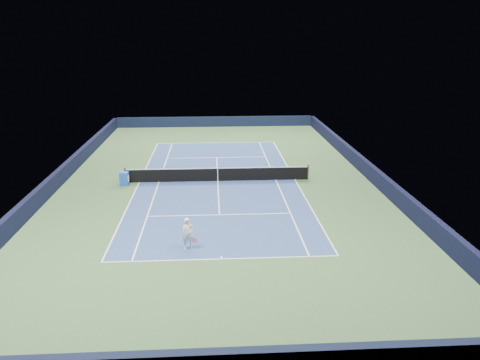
{
  "coord_description": "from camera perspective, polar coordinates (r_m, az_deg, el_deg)",
  "views": [
    {
      "loc": [
        -0.32,
        -31.39,
        10.05
      ],
      "look_at": [
        1.39,
        -3.0,
        1.0
      ],
      "focal_mm": 35.0,
      "sensor_mm": 36.0,
      "label": 1
    }
  ],
  "objects": [
    {
      "name": "ground",
      "position": [
        32.96,
        -2.73,
        -0.12
      ],
      "size": [
        40.0,
        40.0,
        0.0
      ],
      "primitive_type": "plane",
      "color": "#34552E",
      "rests_on": "ground"
    },
    {
      "name": "court_surface",
      "position": [
        32.96,
        -2.73,
        -0.12
      ],
      "size": [
        10.97,
        23.77,
        0.01
      ],
      "primitive_type": "cube",
      "color": "navy",
      "rests_on": "ground"
    },
    {
      "name": "center_mark_near",
      "position": [
        22.08,
        -2.27,
        -9.42
      ],
      "size": [
        0.08,
        0.3,
        0.0
      ],
      "primitive_type": "cube",
      "color": "white",
      "rests_on": "ground"
    },
    {
      "name": "sideline_doubles_left",
      "position": [
        33.36,
        -12.19,
        -0.28
      ],
      "size": [
        0.08,
        23.77,
        0.0
      ],
      "primitive_type": "cube",
      "color": "white",
      "rests_on": "ground"
    },
    {
      "name": "tennis_net",
      "position": [
        32.81,
        -2.74,
        0.72
      ],
      "size": [
        12.9,
        0.1,
        1.07
      ],
      "color": "black",
      "rests_on": "ground"
    },
    {
      "name": "sponsor_cube",
      "position": [
        32.92,
        -13.93,
        0.17
      ],
      "size": [
        0.59,
        0.54,
        0.91
      ],
      "color": "blue",
      "rests_on": "ground"
    },
    {
      "name": "tennis_player",
      "position": [
        22.72,
        -6.37,
        -6.52
      ],
      "size": [
        0.78,
        1.29,
        1.91
      ],
      "color": "white",
      "rests_on": "ground"
    },
    {
      "name": "center_mark_far",
      "position": [
        44.28,
        -2.95,
        4.52
      ],
      "size": [
        0.08,
        0.3,
        0.0
      ],
      "primitive_type": "cube",
      "color": "white",
      "rests_on": "ground"
    },
    {
      "name": "sideline_singles_left",
      "position": [
        33.18,
        -9.85,
        -0.24
      ],
      "size": [
        0.08,
        23.77,
        0.0
      ],
      "primitive_type": "cube",
      "color": "white",
      "rests_on": "ground"
    },
    {
      "name": "center_service_line",
      "position": [
        32.96,
        -2.73,
        -0.11
      ],
      "size": [
        0.08,
        12.8,
        0.0
      ],
      "primitive_type": "cube",
      "color": "white",
      "rests_on": "ground"
    },
    {
      "name": "wall_far",
      "position": [
        52.09,
        -3.06,
        7.12
      ],
      "size": [
        22.0,
        0.35,
        1.1
      ],
      "primitive_type": "cube",
      "color": "black",
      "rests_on": "ground"
    },
    {
      "name": "service_line_far",
      "position": [
        39.1,
        -2.86,
        2.75
      ],
      "size": [
        8.23,
        0.08,
        0.0
      ],
      "primitive_type": "cube",
      "color": "white",
      "rests_on": "ground"
    },
    {
      "name": "wall_right",
      "position": [
        34.64,
        15.47,
        1.08
      ],
      "size": [
        0.35,
        40.0,
        1.1
      ],
      "primitive_type": "cube",
      "color": "black",
      "rests_on": "ground"
    },
    {
      "name": "wall_left",
      "position": [
        34.44,
        -21.06,
        0.43
      ],
      "size": [
        0.35,
        40.0,
        1.1
      ],
      "primitive_type": "cube",
      "color": "black",
      "rests_on": "ground"
    },
    {
      "name": "sideline_singles_right",
      "position": [
        33.26,
        4.38,
        0.02
      ],
      "size": [
        0.08,
        23.77,
        0.0
      ],
      "primitive_type": "cube",
      "color": "white",
      "rests_on": "ground"
    },
    {
      "name": "service_line_near",
      "position": [
        26.94,
        -2.53,
        -4.26
      ],
      "size": [
        8.23,
        0.08,
        0.0
      ],
      "primitive_type": "cube",
      "color": "white",
      "rests_on": "ground"
    },
    {
      "name": "sideline_doubles_right",
      "position": [
        33.47,
        6.71,
        0.07
      ],
      "size": [
        0.08,
        23.77,
        0.0
      ],
      "primitive_type": "cube",
      "color": "white",
      "rests_on": "ground"
    },
    {
      "name": "baseline_near",
      "position": [
        21.94,
        -2.26,
        -9.6
      ],
      "size": [
        10.97,
        0.08,
        0.0
      ],
      "primitive_type": "cube",
      "color": "white",
      "rests_on": "ground"
    },
    {
      "name": "baseline_far",
      "position": [
        44.43,
        -2.95,
        4.56
      ],
      "size": [
        10.97,
        0.08,
        0.0
      ],
      "primitive_type": "cube",
      "color": "white",
      "rests_on": "ground"
    }
  ]
}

